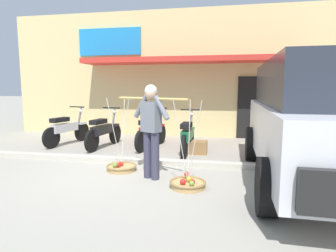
# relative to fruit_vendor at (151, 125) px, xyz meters

# --- Properties ---
(ground_plane) EXTENTS (90.00, 90.00, 0.00)m
(ground_plane) POSITION_rel_fruit_vendor_xyz_m (-0.53, 0.30, -0.98)
(ground_plane) COLOR #9E998C
(sidewalk_curb) EXTENTS (20.00, 0.24, 0.10)m
(sidewalk_curb) POSITION_rel_fruit_vendor_xyz_m (-0.53, 1.00, -0.93)
(sidewalk_curb) COLOR #BAB4A5
(sidewalk_curb) RESTS_ON ground
(fruit_vendor) EXTENTS (1.44, 0.77, 1.70)m
(fruit_vendor) POSITION_rel_fruit_vendor_xyz_m (0.00, 0.00, 0.00)
(fruit_vendor) COLOR #38384C
(fruit_vendor) RESTS_ON ground
(fruit_basket_left_side) EXTENTS (0.61, 0.61, 1.45)m
(fruit_basket_left_side) POSITION_rel_fruit_vendor_xyz_m (0.71, -0.37, -0.90)
(fruit_basket_left_side) COLOR tan
(fruit_basket_left_side) RESTS_ON ground
(fruit_basket_right_side) EXTENTS (0.61, 0.61, 1.45)m
(fruit_basket_right_side) POSITION_rel_fruit_vendor_xyz_m (-0.71, 0.36, -0.90)
(fruit_basket_right_side) COLOR tan
(fruit_basket_right_side) RESTS_ON ground
(motorcycle_nearest_shop) EXTENTS (0.60, 1.79, 1.09)m
(motorcycle_nearest_shop) POSITION_rel_fruit_vendor_xyz_m (-3.18, 2.57, -0.52)
(motorcycle_nearest_shop) COLOR black
(motorcycle_nearest_shop) RESTS_ON ground
(motorcycle_second_in_row) EXTENTS (0.54, 1.82, 1.09)m
(motorcycle_second_in_row) POSITION_rel_fruit_vendor_xyz_m (-1.95, 2.38, -0.52)
(motorcycle_second_in_row) COLOR black
(motorcycle_second_in_row) RESTS_ON ground
(motorcycle_third_in_row) EXTENTS (0.57, 1.80, 1.09)m
(motorcycle_third_in_row) POSITION_rel_fruit_vendor_xyz_m (-0.67, 2.58, -0.52)
(motorcycle_third_in_row) COLOR black
(motorcycle_third_in_row) RESTS_ON ground
(motorcycle_end_of_row) EXTENTS (0.54, 1.82, 1.09)m
(motorcycle_end_of_row) POSITION_rel_fruit_vendor_xyz_m (0.41, 2.07, -0.52)
(motorcycle_end_of_row) COLOR black
(motorcycle_end_of_row) RESTS_ON ground
(parked_truck) EXTENTS (2.25, 4.85, 2.10)m
(parked_truck) POSITION_rel_fruit_vendor_xyz_m (2.83, 0.28, 0.15)
(parked_truck) COLOR silver
(parked_truck) RESTS_ON ground
(storefront_building) EXTENTS (13.00, 6.00, 4.20)m
(storefront_building) POSITION_rel_fruit_vendor_xyz_m (0.30, 7.16, 1.12)
(storefront_building) COLOR #DBC684
(storefront_building) RESTS_ON ground
(wooden_crate) EXTENTS (0.44, 0.36, 0.32)m
(wooden_crate) POSITION_rel_fruit_vendor_xyz_m (0.66, 2.15, -0.82)
(wooden_crate) COLOR olive
(wooden_crate) RESTS_ON ground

